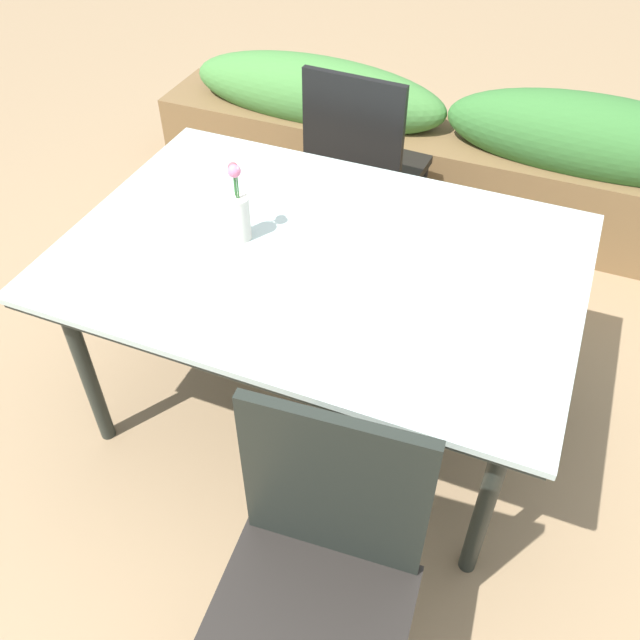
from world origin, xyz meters
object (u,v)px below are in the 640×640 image
flower_vase (239,211)px  planter_box (445,150)px  chair_near_right (317,578)px  chair_far_side (362,163)px  dining_table (320,267)px

flower_vase → planter_box: bearing=77.4°
chair_near_right → flower_vase: flower_vase is taller
chair_near_right → flower_vase: bearing=-58.8°
chair_near_right → chair_far_side: chair_near_right is taller
flower_vase → planter_box: flower_vase is taller
chair_far_side → flower_vase: 1.00m
dining_table → chair_near_right: bearing=-68.2°
chair_far_side → planter_box: size_ratio=0.33×
dining_table → chair_near_right: (0.37, -0.92, -0.15)m
planter_box → chair_far_side: bearing=-112.0°
chair_near_right → planter_box: bearing=-87.4°
dining_table → planter_box: size_ratio=0.54×
flower_vase → planter_box: (0.35, 1.55, -0.52)m
chair_far_side → flower_vase: flower_vase is taller
dining_table → chair_far_side: size_ratio=1.65×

